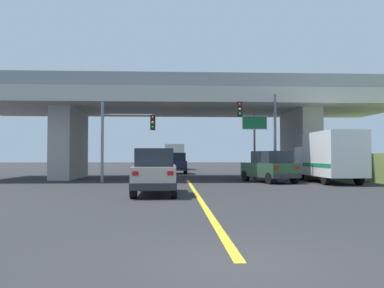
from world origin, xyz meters
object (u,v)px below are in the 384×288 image
(suv_lead, at_px, (155,172))
(semi_truck_distant, at_px, (174,156))
(box_truck, at_px, (329,156))
(traffic_signal_nearside, at_px, (263,126))
(highway_sign, at_px, (255,131))
(traffic_signal_farside, at_px, (121,132))
(sedan_oncoming, at_px, (177,163))
(suv_crossing, at_px, (270,167))

(suv_lead, distance_m, semi_truck_distant, 33.66)
(box_truck, relative_size, traffic_signal_nearside, 1.22)
(highway_sign, xyz_separation_m, semi_truck_distant, (-5.48, 23.74, -1.82))
(traffic_signal_farside, bearing_deg, semi_truck_distant, 82.27)
(box_truck, xyz_separation_m, sedan_oncoming, (-9.61, 13.86, -0.66))
(suv_lead, relative_size, sedan_oncoming, 1.05)
(suv_crossing, height_order, traffic_signal_farside, traffic_signal_farside)
(semi_truck_distant, bearing_deg, suv_crossing, -76.88)
(highway_sign, bearing_deg, traffic_signal_nearside, -88.10)
(suv_crossing, relative_size, semi_truck_distant, 0.64)
(sedan_oncoming, xyz_separation_m, traffic_signal_farside, (-3.66, -13.36, 2.21))
(box_truck, height_order, traffic_signal_farside, traffic_signal_farside)
(suv_crossing, relative_size, sedan_oncoming, 1.03)
(suv_crossing, bearing_deg, suv_lead, -148.31)
(box_truck, height_order, semi_truck_distant, box_truck)
(suv_lead, height_order, semi_truck_distant, semi_truck_distant)
(traffic_signal_farside, relative_size, semi_truck_distant, 0.69)
(box_truck, xyz_separation_m, highway_sign, (-4.29, 2.56, 1.80))
(box_truck, height_order, sedan_oncoming, box_truck)
(highway_sign, distance_m, semi_truck_distant, 24.43)
(highway_sign, bearing_deg, box_truck, -30.85)
(highway_sign, bearing_deg, suv_lead, -123.23)
(traffic_signal_farside, xyz_separation_m, highway_sign, (8.98, 2.07, 0.25))
(suv_lead, distance_m, box_truck, 13.05)
(sedan_oncoming, height_order, traffic_signal_farside, traffic_signal_farside)
(sedan_oncoming, xyz_separation_m, traffic_signal_nearside, (5.40, -13.50, 2.64))
(suv_crossing, xyz_separation_m, box_truck, (3.75, -0.48, 0.66))
(suv_crossing, relative_size, traffic_signal_nearside, 0.83)
(suv_crossing, distance_m, sedan_oncoming, 14.60)
(semi_truck_distant, bearing_deg, traffic_signal_farside, -97.73)
(sedan_oncoming, height_order, semi_truck_distant, semi_truck_distant)
(suv_lead, bearing_deg, suv_crossing, 48.05)
(traffic_signal_nearside, bearing_deg, sedan_oncoming, 111.79)
(suv_lead, bearing_deg, highway_sign, 56.77)
(sedan_oncoming, distance_m, highway_sign, 12.72)
(sedan_oncoming, distance_m, traffic_signal_nearside, 14.78)
(suv_lead, bearing_deg, traffic_signal_farside, 107.65)
(semi_truck_distant, bearing_deg, sedan_oncoming, -89.30)
(box_truck, distance_m, highway_sign, 5.31)
(box_truck, distance_m, semi_truck_distant, 28.06)
(box_truck, relative_size, semi_truck_distant, 0.94)
(box_truck, bearing_deg, sedan_oncoming, 124.75)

